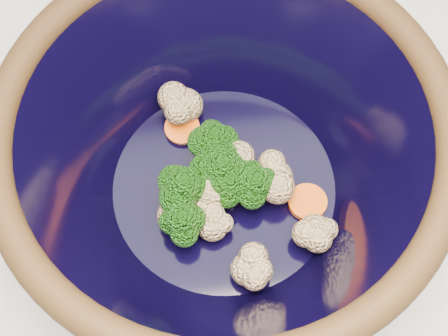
{
  "coord_description": "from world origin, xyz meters",
  "views": [
    {
      "loc": [
        -0.14,
        -0.14,
        1.43
      ],
      "look_at": [
        -0.12,
        0.07,
        0.97
      ],
      "focal_mm": 50.0,
      "sensor_mm": 36.0,
      "label": 1
    }
  ],
  "objects": [
    {
      "name": "vegetable_pile",
      "position": [
        -0.12,
        0.07,
        0.96
      ],
      "size": [
        0.14,
        0.19,
        0.05
      ],
      "color": "#608442",
      "rests_on": "mixing_bowl"
    },
    {
      "name": "mixing_bowl",
      "position": [
        -0.12,
        0.07,
        0.98
      ],
      "size": [
        0.41,
        0.41,
        0.15
      ],
      "rotation": [
        0.0,
        0.0,
        0.28
      ],
      "color": "black",
      "rests_on": "counter"
    }
  ]
}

